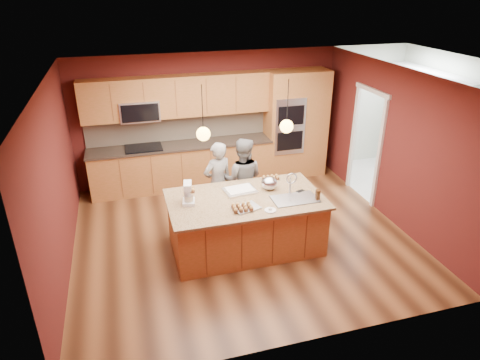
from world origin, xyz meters
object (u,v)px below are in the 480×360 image
object	(u,v)px
stand_mixer	(188,195)
mixing_bowl	(269,183)
person_left	(218,183)
island	(246,222)
person_right	(242,179)

from	to	relation	value
stand_mixer	mixing_bowl	size ratio (longest dim) A/B	1.29
mixing_bowl	person_left	bearing A→B (deg)	133.47
island	person_right	distance (m)	1.00
island	stand_mixer	world-z (taller)	island
stand_mixer	person_right	bearing A→B (deg)	48.24
island	mixing_bowl	world-z (taller)	island
mixing_bowl	person_right	bearing A→B (deg)	108.50
person_left	person_right	distance (m)	0.45
person_left	mixing_bowl	bearing A→B (deg)	116.73
person_right	stand_mixer	xyz separation A→B (m)	(-1.10, -0.85, 0.27)
island	stand_mixer	size ratio (longest dim) A/B	7.11
island	mixing_bowl	distance (m)	0.73
island	person_left	bearing A→B (deg)	104.68
person_right	mixing_bowl	size ratio (longest dim) A/B	5.82
person_left	mixing_bowl	size ratio (longest dim) A/B	5.72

